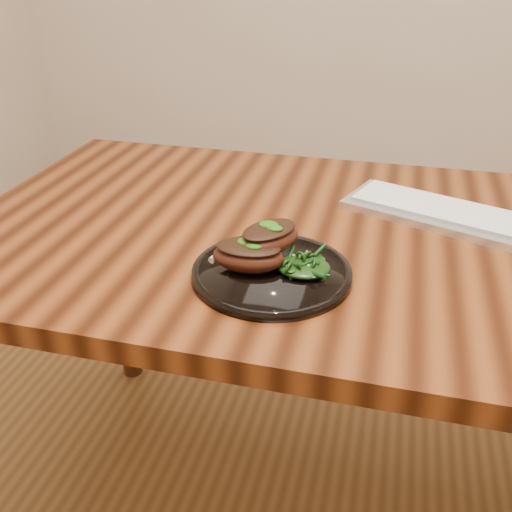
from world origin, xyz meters
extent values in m
plane|color=#583819|center=(0.00, 0.00, 0.00)|extent=(4.00, 4.00, 0.00)
cube|color=black|center=(0.00, 0.00, 0.73)|extent=(1.60, 0.80, 0.04)
cylinder|color=#36190C|center=(-0.74, 0.34, 0.35)|extent=(0.06, 0.06, 0.71)
cylinder|color=black|center=(-0.17, -0.18, 0.76)|extent=(0.25, 0.25, 0.01)
torus|color=black|center=(-0.17, -0.18, 0.76)|extent=(0.25, 0.25, 0.01)
cylinder|color=black|center=(-0.17, -0.18, 0.76)|extent=(0.17, 0.17, 0.00)
ellipsoid|color=#3A160B|center=(-0.21, -0.19, 0.79)|extent=(0.12, 0.08, 0.04)
ellipsoid|color=black|center=(-0.21, -0.19, 0.80)|extent=(0.11, 0.07, 0.01)
cylinder|color=beige|center=(-0.26, -0.18, 0.78)|extent=(0.03, 0.06, 0.01)
ellipsoid|color=#124707|center=(-0.21, -0.19, 0.81)|extent=(0.03, 0.02, 0.01)
ellipsoid|color=#3A160B|center=(-0.18, -0.16, 0.80)|extent=(0.12, 0.13, 0.04)
ellipsoid|color=black|center=(-0.18, -0.16, 0.82)|extent=(0.11, 0.12, 0.01)
cylinder|color=beige|center=(-0.22, -0.19, 0.80)|extent=(0.04, 0.05, 0.01)
ellipsoid|color=#124707|center=(-0.18, -0.16, 0.83)|extent=(0.03, 0.02, 0.01)
ellipsoid|color=#124707|center=(-0.20, -0.13, 0.77)|extent=(0.07, 0.05, 0.00)
ellipsoid|color=black|center=(-0.12, -0.18, 0.77)|extent=(0.08, 0.07, 0.02)
cube|color=silver|center=(0.15, 0.09, 0.76)|extent=(0.50, 0.30, 0.02)
cube|color=white|center=(0.15, 0.09, 0.77)|extent=(0.46, 0.26, 0.01)
camera|label=1|loc=(0.00, -0.95, 1.22)|focal=40.00mm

